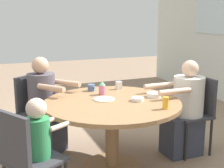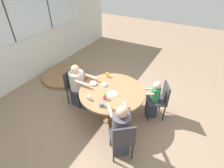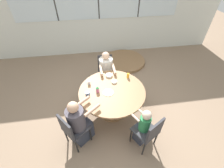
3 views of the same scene
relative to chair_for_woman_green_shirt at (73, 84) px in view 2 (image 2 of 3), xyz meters
The scene contains 17 objects.
ground_plane 1.20m from the chair_for_woman_green_shirt, 88.86° to the right, with size 16.00×16.00×0.00m, color #8C725B.
wall_back_with_windows 2.06m from the chair_for_woman_green_shirt, 89.34° to the left, with size 8.40×0.08×2.80m.
dining_table 1.07m from the chair_for_woman_green_shirt, 88.86° to the right, with size 1.40×1.40×0.73m.
chair_for_woman_green_shirt is the anchor object (origin of this frame).
chair_for_man_blue_shirt 1.93m from the chair_for_woman_green_shirt, 114.84° to the right, with size 0.56×0.56×0.89m.
chair_for_toddler 2.08m from the chair_for_woman_green_shirt, 74.53° to the right, with size 0.55×0.55×0.89m.
person_woman_green_shirt 0.18m from the chair_for_woman_green_shirt, 88.86° to the right, with size 0.38×0.66×1.10m.
person_man_blue_shirt 1.78m from the chair_for_woman_green_shirt, 112.47° to the right, with size 0.64×0.60×1.12m.
person_toddler 1.93m from the chair_for_woman_green_shirt, 75.68° to the right, with size 0.35×0.41×0.96m.
coffee_mug 1.25m from the chair_for_woman_green_shirt, 113.33° to the right, with size 0.09×0.08×0.08m.
sippy_cup 1.14m from the chair_for_woman_green_shirt, 104.54° to the right, with size 0.07×0.07×0.15m.
juice_glass 0.87m from the chair_for_woman_green_shirt, 57.58° to the right, with size 0.06×0.06×0.11m.
milk_carton_small 0.95m from the chair_for_woman_green_shirt, 119.20° to the right, with size 0.06×0.06×0.09m.
bowl_white_shallow 0.63m from the chair_for_woman_green_shirt, 88.29° to the right, with size 0.15×0.15×0.05m.
bowl_cereal 0.86m from the chair_for_woman_green_shirt, 82.81° to the right, with size 0.13×0.13×0.04m.
plate_tortillas 1.14m from the chair_for_woman_green_shirt, 93.41° to the right, with size 0.22×0.22×0.01m.
folded_table_stack 1.36m from the chair_for_woman_green_shirt, 53.40° to the left, with size 1.42×1.42×0.09m.
Camera 2 is at (-2.54, -1.43, 3.01)m, focal length 28.00 mm.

